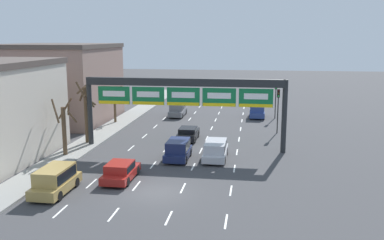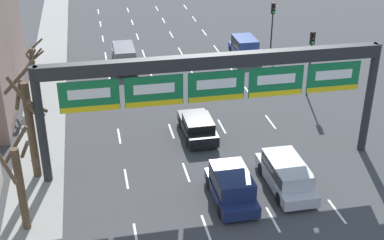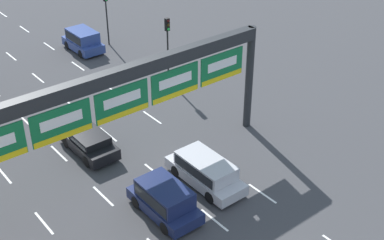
{
  "view_description": "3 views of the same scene",
  "coord_description": "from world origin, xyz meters",
  "px_view_note": "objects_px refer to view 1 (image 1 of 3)",
  "views": [
    {
      "loc": [
        6.3,
        -26.63,
        10.22
      ],
      "look_at": [
        0.74,
        11.58,
        2.74
      ],
      "focal_mm": 40.0,
      "sensor_mm": 36.0,
      "label": 1
    },
    {
      "loc": [
        -6.29,
        -13.66,
        15.74
      ],
      "look_at": [
        -1.46,
        10.32,
        3.55
      ],
      "focal_mm": 50.0,
      "sensor_mm": 36.0,
      "label": 2
    },
    {
      "loc": [
        -11.63,
        -8.84,
        17.57
      ],
      "look_at": [
        2.37,
        8.64,
        4.2
      ],
      "focal_mm": 50.0,
      "sensor_mm": 36.0,
      "label": 3
    }
  ],
  "objects_px": {
    "suv_blue": "(257,110)",
    "suv_gold": "(55,179)",
    "sign_gantry": "(184,92)",
    "traffic_light_near_gantry": "(276,93)",
    "suv_silver": "(216,149)",
    "suv_grey": "(178,109)",
    "car_red": "(120,171)",
    "tree_bare_second": "(86,110)",
    "suv_navy": "(178,149)",
    "tree_bare_third": "(115,103)",
    "tree_bare_closest": "(64,126)",
    "car_black": "(188,133)",
    "traffic_light_mid_block": "(278,102)"
  },
  "relations": [
    {
      "from": "car_red",
      "to": "traffic_light_mid_block",
      "type": "bearing_deg",
      "value": 55.63
    },
    {
      "from": "sign_gantry",
      "to": "suv_grey",
      "type": "xyz_separation_m",
      "value": [
        -3.55,
        16.62,
        -4.36
      ]
    },
    {
      "from": "suv_silver",
      "to": "suv_gold",
      "type": "height_order",
      "value": "suv_gold"
    },
    {
      "from": "suv_silver",
      "to": "tree_bare_second",
      "type": "relative_size",
      "value": 0.77
    },
    {
      "from": "traffic_light_near_gantry",
      "to": "tree_bare_third",
      "type": "xyz_separation_m",
      "value": [
        -19.22,
        -5.9,
        -0.89
      ]
    },
    {
      "from": "sign_gantry",
      "to": "suv_silver",
      "type": "xyz_separation_m",
      "value": [
        3.21,
        -2.89,
        -4.48
      ]
    },
    {
      "from": "suv_navy",
      "to": "car_red",
      "type": "bearing_deg",
      "value": -118.17
    },
    {
      "from": "car_black",
      "to": "suv_blue",
      "type": "relative_size",
      "value": 1.07
    },
    {
      "from": "sign_gantry",
      "to": "suv_blue",
      "type": "height_order",
      "value": "sign_gantry"
    },
    {
      "from": "car_black",
      "to": "suv_gold",
      "type": "relative_size",
      "value": 0.94
    },
    {
      "from": "traffic_light_near_gantry",
      "to": "tree_bare_second",
      "type": "relative_size",
      "value": 0.75
    },
    {
      "from": "car_red",
      "to": "traffic_light_near_gantry",
      "type": "height_order",
      "value": "traffic_light_near_gantry"
    },
    {
      "from": "car_red",
      "to": "suv_navy",
      "type": "bearing_deg",
      "value": 61.83
    },
    {
      "from": "suv_blue",
      "to": "suv_navy",
      "type": "height_order",
      "value": "suv_blue"
    },
    {
      "from": "suv_silver",
      "to": "tree_bare_third",
      "type": "distance_m",
      "value": 19.22
    },
    {
      "from": "suv_grey",
      "to": "suv_navy",
      "type": "distance_m",
      "value": 20.47
    },
    {
      "from": "suv_grey",
      "to": "traffic_light_near_gantry",
      "type": "bearing_deg",
      "value": 0.57
    },
    {
      "from": "tree_bare_second",
      "to": "suv_navy",
      "type": "bearing_deg",
      "value": -23.1
    },
    {
      "from": "suv_blue",
      "to": "traffic_light_mid_block",
      "type": "bearing_deg",
      "value": -76.34
    },
    {
      "from": "sign_gantry",
      "to": "suv_blue",
      "type": "bearing_deg",
      "value": 68.14
    },
    {
      "from": "suv_navy",
      "to": "tree_bare_second",
      "type": "bearing_deg",
      "value": 156.9
    },
    {
      "from": "suv_silver",
      "to": "tree_bare_third",
      "type": "height_order",
      "value": "tree_bare_third"
    },
    {
      "from": "suv_gold",
      "to": "suv_navy",
      "type": "xyz_separation_m",
      "value": [
        6.66,
        9.08,
        -0.06
      ]
    },
    {
      "from": "car_black",
      "to": "suv_blue",
      "type": "xyz_separation_m",
      "value": [
        6.94,
        13.36,
        0.27
      ]
    },
    {
      "from": "suv_navy",
      "to": "tree_bare_closest",
      "type": "xyz_separation_m",
      "value": [
        -9.9,
        -0.39,
        1.79
      ]
    },
    {
      "from": "car_red",
      "to": "suv_grey",
      "type": "xyz_separation_m",
      "value": [
        -0.44,
        26.08,
        0.24
      ]
    },
    {
      "from": "suv_grey",
      "to": "traffic_light_near_gantry",
      "type": "height_order",
      "value": "traffic_light_near_gantry"
    },
    {
      "from": "traffic_light_near_gantry",
      "to": "tree_bare_third",
      "type": "distance_m",
      "value": 20.13
    },
    {
      "from": "car_red",
      "to": "traffic_light_near_gantry",
      "type": "relative_size",
      "value": 0.91
    },
    {
      "from": "suv_grey",
      "to": "tree_bare_second",
      "type": "xyz_separation_m",
      "value": [
        -6.09,
        -16.0,
        2.41
      ]
    },
    {
      "from": "sign_gantry",
      "to": "traffic_light_near_gantry",
      "type": "distance_m",
      "value": 19.16
    },
    {
      "from": "suv_blue",
      "to": "traffic_light_near_gantry",
      "type": "relative_size",
      "value": 0.84
    },
    {
      "from": "suv_grey",
      "to": "suv_navy",
      "type": "relative_size",
      "value": 1.2
    },
    {
      "from": "suv_silver",
      "to": "traffic_light_mid_block",
      "type": "xyz_separation_m",
      "value": [
        5.72,
        11.02,
        2.55
      ]
    },
    {
      "from": "car_red",
      "to": "tree_bare_third",
      "type": "height_order",
      "value": "tree_bare_third"
    },
    {
      "from": "suv_navy",
      "to": "tree_bare_closest",
      "type": "distance_m",
      "value": 10.07
    },
    {
      "from": "suv_navy",
      "to": "tree_bare_closest",
      "type": "height_order",
      "value": "tree_bare_closest"
    },
    {
      "from": "suv_silver",
      "to": "traffic_light_mid_block",
      "type": "height_order",
      "value": "traffic_light_mid_block"
    },
    {
      "from": "traffic_light_near_gantry",
      "to": "suv_navy",
      "type": "bearing_deg",
      "value": -113.95
    },
    {
      "from": "suv_blue",
      "to": "suv_navy",
      "type": "distance_m",
      "value": 21.52
    },
    {
      "from": "tree_bare_third",
      "to": "tree_bare_second",
      "type": "bearing_deg",
      "value": -87.15
    },
    {
      "from": "suv_blue",
      "to": "suv_gold",
      "type": "xyz_separation_m",
      "value": [
        -13.37,
        -29.52,
        0.02
      ]
    },
    {
      "from": "car_black",
      "to": "suv_grey",
      "type": "bearing_deg",
      "value": 104.58
    },
    {
      "from": "sign_gantry",
      "to": "suv_silver",
      "type": "distance_m",
      "value": 6.22
    },
    {
      "from": "suv_silver",
      "to": "suv_grey",
      "type": "bearing_deg",
      "value": 109.1
    },
    {
      "from": "suv_navy",
      "to": "tree_bare_second",
      "type": "relative_size",
      "value": 0.65
    },
    {
      "from": "traffic_light_mid_block",
      "to": "tree_bare_closest",
      "type": "height_order",
      "value": "tree_bare_closest"
    },
    {
      "from": "suv_silver",
      "to": "suv_blue",
      "type": "relative_size",
      "value": 1.22
    },
    {
      "from": "traffic_light_mid_block",
      "to": "tree_bare_third",
      "type": "height_order",
      "value": "traffic_light_mid_block"
    },
    {
      "from": "suv_silver",
      "to": "suv_grey",
      "type": "distance_m",
      "value": 20.65
    }
  ]
}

